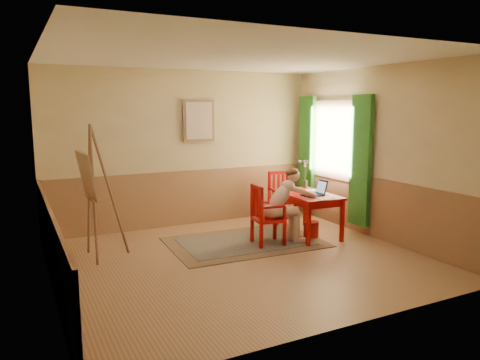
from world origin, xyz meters
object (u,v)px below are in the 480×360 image
chair_left (265,215)px  figure (284,202)px  table (307,199)px  laptop (315,192)px  chair_back (281,197)px  easel (90,180)px

chair_left → figure: bearing=-5.3°
table → laptop: 0.24m
table → laptop: bearing=-83.7°
chair_back → figure: 1.36m
chair_left → laptop: (0.92, -0.03, 0.29)m
figure → easel: 2.94m
chair_back → laptop: laptop is taller
laptop → easel: bearing=170.4°
table → chair_back: 0.99m
chair_back → easel: 3.62m
chair_back → easel: easel is taller
chair_left → laptop: 0.97m
laptop → easel: easel is taller
table → figure: size_ratio=1.03×
figure → laptop: size_ratio=2.95×
table → laptop: (0.02, -0.19, 0.14)m
table → chair_left: size_ratio=1.29×
laptop → table: bearing=96.3°
laptop → easel: (-3.43, 0.58, 0.37)m
chair_left → easel: easel is taller
table → chair_left: chair_left is taller
chair_left → easel: 2.66m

